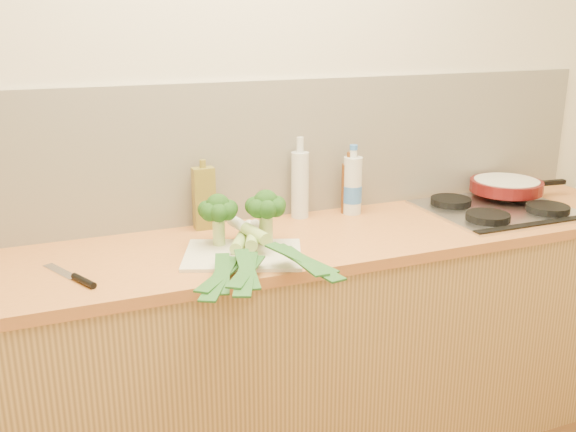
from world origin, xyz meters
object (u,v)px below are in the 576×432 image
at_px(gas_hob, 499,208).
at_px(chopping_board, 243,255).
at_px(skillet, 507,186).
at_px(chefs_knife, 78,278).

distance_m(gas_hob, chopping_board, 1.15).
bearing_deg(chopping_board, gas_hob, 26.40).
xyz_separation_m(gas_hob, skillet, (0.14, 0.12, 0.05)).
relative_size(gas_hob, chefs_knife, 2.15).
relative_size(gas_hob, skillet, 1.28).
bearing_deg(chefs_knife, skillet, -17.41).
relative_size(chopping_board, skillet, 0.86).
height_order(chopping_board, chefs_knife, chefs_knife).
bearing_deg(gas_hob, chopping_board, -174.79).
bearing_deg(gas_hob, chefs_knife, -176.11).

